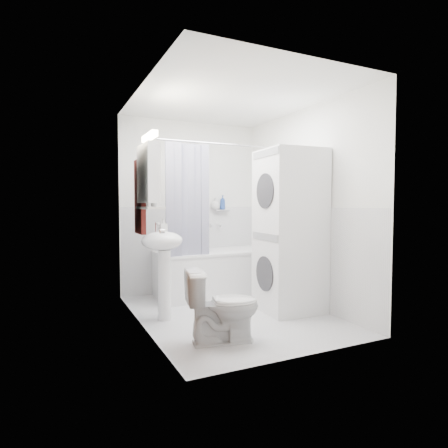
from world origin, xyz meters
name	(u,v)px	position (x,y,z in m)	size (l,w,h in m)	color
floor	(231,314)	(0.00, 0.00, 0.00)	(2.60, 2.60, 0.00)	silver
room_walls	(232,182)	(0.00, 0.00, 1.49)	(2.60, 2.60, 2.60)	white
wainscot	(221,258)	(0.00, 0.29, 0.60)	(1.98, 2.58, 2.58)	white
door	(162,231)	(-0.95, -0.55, 1.00)	(0.05, 2.00, 2.00)	brown
bathtub	(215,270)	(0.21, 0.92, 0.34)	(1.60, 0.76, 0.61)	white
tub_spout	(219,225)	(0.41, 1.25, 0.93)	(0.04, 0.04, 0.12)	silver
curtain_rod	(225,144)	(0.21, 0.60, 2.00)	(0.02, 0.02, 1.78)	silver
shower_curtain	(187,203)	(-0.30, 0.60, 1.25)	(0.55, 0.02, 1.45)	#121241
sink	(163,255)	(-0.75, 0.13, 0.70)	(0.44, 0.37, 1.04)	white
medicine_cabinet	(148,172)	(-0.90, 0.10, 1.57)	(0.13, 0.50, 0.71)	white
shelf	(150,208)	(-0.89, 0.10, 1.20)	(0.18, 0.54, 0.03)	silver
shower_caddy	(222,210)	(0.46, 1.24, 1.15)	(0.22, 0.06, 0.02)	silver
towel	(140,195)	(-0.94, 0.35, 1.34)	(0.07, 0.34, 0.83)	#551514
washer_dryer	(289,231)	(0.68, -0.14, 0.93)	(0.71, 0.70, 1.86)	white
toilet	(223,306)	(-0.45, -0.73, 0.32)	(0.37, 0.66, 0.65)	white
soap_pump	(163,231)	(-0.71, 0.25, 0.95)	(0.08, 0.17, 0.08)	gray
shelf_bottle	(154,203)	(-0.89, -0.05, 1.25)	(0.07, 0.18, 0.07)	gray
shelf_cup	(147,202)	(-0.89, 0.22, 1.26)	(0.10, 0.09, 0.10)	gray
shampoo_a	(215,205)	(0.35, 1.24, 1.23)	(0.13, 0.17, 0.13)	gray
shampoo_b	(223,207)	(0.47, 1.24, 1.20)	(0.08, 0.21, 0.08)	#254696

